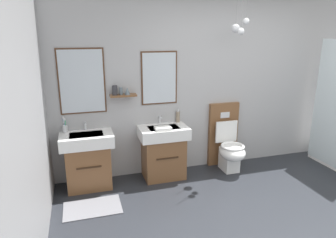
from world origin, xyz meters
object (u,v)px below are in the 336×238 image
at_px(soap_dispenser, 178,117).
at_px(folded_hand_towel, 163,128).
at_px(toilet, 227,145).
at_px(vanity_sink_left, 88,159).
at_px(toothbrush_cup, 65,128).
at_px(vanity_sink_right, 163,150).

height_order(soap_dispenser, folded_hand_towel, soap_dispenser).
distance_m(soap_dispenser, folded_hand_towel, 0.44).
bearing_deg(toilet, soap_dispenser, 167.17).
xyz_separation_m(vanity_sink_left, toothbrush_cup, (-0.26, 0.16, 0.41)).
relative_size(toilet, soap_dispenser, 5.16).
xyz_separation_m(soap_dispenser, folded_hand_towel, (-0.31, -0.30, -0.06)).
bearing_deg(vanity_sink_right, folded_hand_towel, -106.52).
height_order(vanity_sink_left, toothbrush_cup, toothbrush_cup).
bearing_deg(toothbrush_cup, vanity_sink_right, -6.76).
relative_size(vanity_sink_right, soap_dispenser, 3.92).
distance_m(vanity_sink_right, soap_dispenser, 0.54).
bearing_deg(folded_hand_towel, toilet, 6.96).
xyz_separation_m(toilet, folded_hand_towel, (-1.06, -0.13, 0.41)).
relative_size(vanity_sink_left, soap_dispenser, 3.92).
bearing_deg(vanity_sink_left, toilet, -0.14).
bearing_deg(vanity_sink_left, toothbrush_cup, 149.46).
distance_m(vanity_sink_right, toothbrush_cup, 1.39).
bearing_deg(toilet, folded_hand_towel, -173.04).
bearing_deg(vanity_sink_left, folded_hand_towel, -7.59).
bearing_deg(vanity_sink_right, toothbrush_cup, 173.24).
bearing_deg(soap_dispenser, toothbrush_cup, -179.64).
distance_m(toothbrush_cup, soap_dispenser, 1.59).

